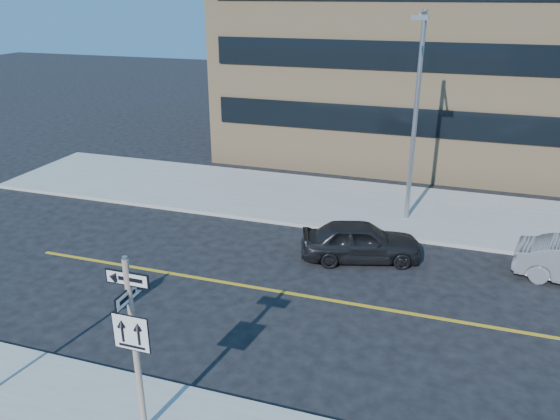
% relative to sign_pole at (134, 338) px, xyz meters
% --- Properties ---
extents(ground, '(120.00, 120.00, 0.00)m').
position_rel_sign_pole_xyz_m(ground, '(0.00, 2.51, -2.44)').
color(ground, black).
rests_on(ground, ground).
extents(sign_pole, '(0.92, 0.92, 4.06)m').
position_rel_sign_pole_xyz_m(sign_pole, '(0.00, 0.00, 0.00)').
color(sign_pole, silver).
rests_on(sign_pole, near_sidewalk).
extents(parked_car_a, '(2.76, 4.41, 1.40)m').
position_rel_sign_pole_xyz_m(parked_car_a, '(2.83, 9.53, -1.74)').
color(parked_car_a, black).
rests_on(parked_car_a, ground).
extents(streetlight_a, '(0.55, 2.25, 8.00)m').
position_rel_sign_pole_xyz_m(streetlight_a, '(4.00, 13.27, 2.32)').
color(streetlight_a, gray).
rests_on(streetlight_a, far_sidewalk).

